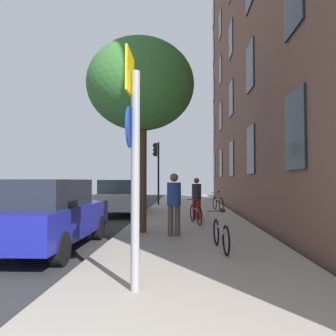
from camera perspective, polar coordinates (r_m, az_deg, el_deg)
ground_plane at (r=16.11m, az=-9.08°, el=-7.84°), size 41.80×41.80×0.00m
road_asphalt at (r=16.66m, az=-16.23°, el=-7.58°), size 7.00×38.00×0.01m
sidewalk at (r=15.78m, az=3.59°, el=-7.77°), size 4.20×38.00×0.12m
building_facade at (r=16.94m, az=13.05°, el=22.05°), size 0.56×27.00×17.04m
sign_post at (r=4.58m, az=-5.95°, el=2.49°), size 0.16×0.60×3.27m
traffic_light at (r=20.35m, az=-1.94°, el=1.03°), size 0.43×0.24×3.82m
tree_near at (r=10.03m, az=-4.72°, el=13.80°), size 3.13×3.13×5.62m
bicycle_0 at (r=7.31m, az=9.08°, el=-11.12°), size 0.42×1.67×0.89m
bicycle_1 at (r=11.62m, az=4.82°, el=-7.75°), size 0.50×1.58×0.91m
bicycle_2 at (r=14.40m, az=4.75°, el=-6.54°), size 0.42×1.74×0.98m
bicycle_3 at (r=16.97m, az=8.59°, el=-5.89°), size 0.51×1.67×0.95m
pedestrian_0 at (r=8.93m, az=1.04°, el=-5.55°), size 0.47×0.47×1.68m
pedestrian_1 at (r=12.74m, az=4.94°, el=-4.75°), size 0.49×0.49×1.59m
car_0 at (r=8.15m, az=-20.43°, el=-7.40°), size 1.95×4.33×1.62m
car_1 at (r=15.62m, az=-8.12°, el=-4.93°), size 1.90×4.45×1.62m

